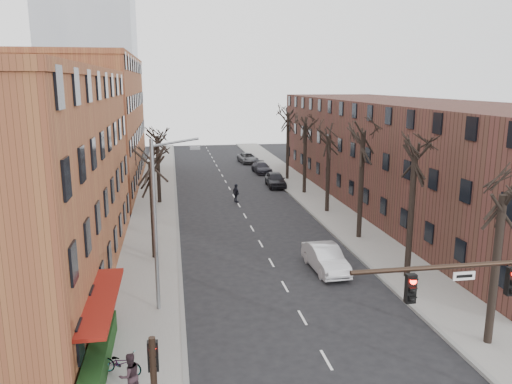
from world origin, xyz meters
name	(u,v)px	position (x,y,z in m)	size (l,w,h in m)	color
sidewalk_left	(156,201)	(-8.00, 35.00, 0.07)	(4.00, 90.00, 0.15)	gray
sidewalk_right	(310,195)	(8.00, 35.00, 0.07)	(4.00, 90.00, 0.15)	gray
building_left_far	(83,125)	(-16.00, 44.00, 7.00)	(12.00, 28.00, 14.00)	brown
building_right	(406,153)	(16.00, 30.00, 5.00)	(12.00, 50.00, 10.00)	#4B2823
awning_left	(106,355)	(-9.40, 6.00, 0.00)	(1.20, 7.00, 0.15)	maroon
hedge	(99,354)	(-9.50, 5.00, 0.65)	(0.80, 6.00, 1.00)	#163512
tree_right_a	(487,345)	(7.60, 4.00, 0.00)	(5.20, 5.20, 10.00)	black
tree_right_b	(407,278)	(7.60, 12.00, 0.00)	(5.20, 5.20, 10.80)	black
tree_right_c	(359,239)	(7.60, 20.00, 0.00)	(5.20, 5.20, 11.60)	black
tree_right_d	(327,212)	(7.60, 28.00, 0.00)	(5.20, 5.20, 10.00)	black
tree_right_e	(304,194)	(7.60, 36.00, 0.00)	(5.20, 5.20, 10.80)	black
tree_right_f	(287,180)	(7.60, 44.00, 0.00)	(5.20, 5.20, 11.60)	black
tree_left_a	(155,259)	(-7.60, 18.00, 0.00)	(5.20, 5.20, 9.50)	black
tree_left_b	(160,204)	(-7.60, 34.00, 0.00)	(5.20, 5.20, 9.50)	black
streetlight	(158,218)	(-7.03, 10.00, 5.01)	(2.45, 0.22, 9.03)	slate
silver_sedan	(325,258)	(3.09, 14.08, 0.81)	(1.72, 4.92, 1.62)	silver
parked_car_near	(275,179)	(5.30, 40.04, 0.84)	(1.99, 4.95, 1.69)	black
parked_car_mid	(262,168)	(5.30, 48.96, 0.70)	(1.96, 4.83, 1.40)	#22212A
parked_car_far	(248,158)	(4.82, 57.63, 0.72)	(2.38, 5.15, 1.43)	#54565B
pedestrian_b	(130,375)	(-8.07, 2.60, 1.02)	(0.84, 0.66, 1.73)	black
pedestrian_crossing	(236,193)	(-0.12, 33.23, 0.93)	(1.09, 0.45, 1.86)	black
bicycle	(121,363)	(-8.55, 4.18, 0.62)	(0.63, 1.81, 0.95)	gray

